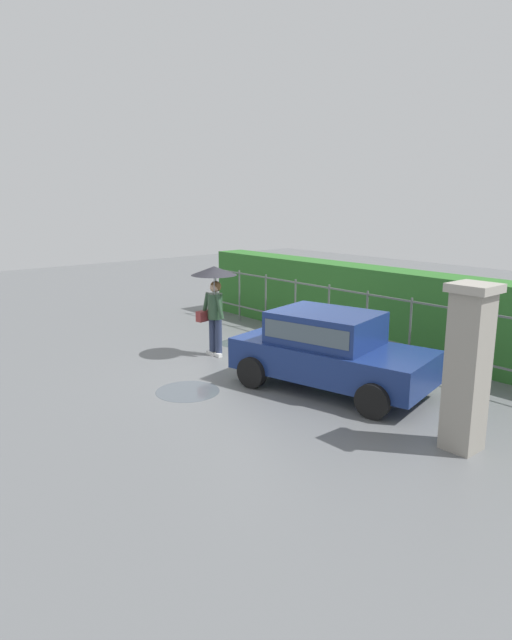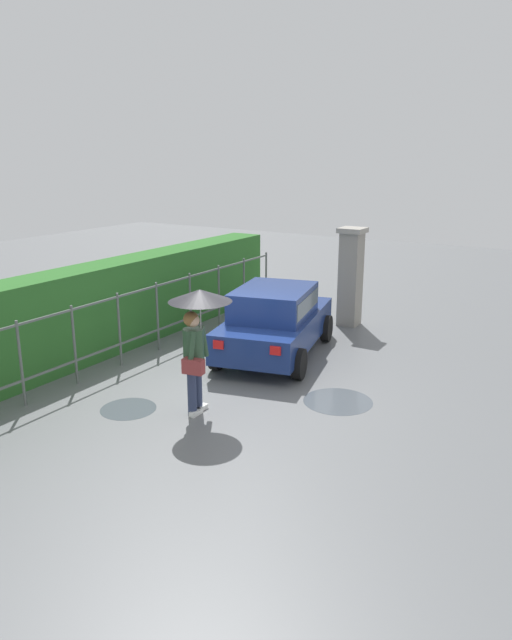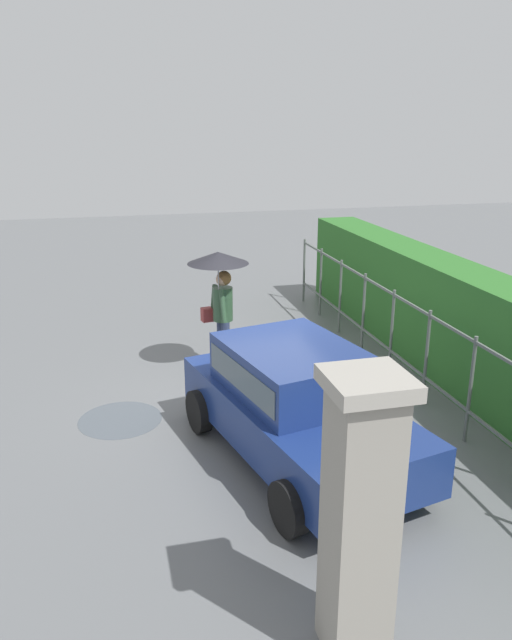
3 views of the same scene
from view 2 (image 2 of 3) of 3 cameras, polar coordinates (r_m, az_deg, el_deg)
The scene contains 8 objects.
ground_plane at distance 11.00m, azimuth -2.50°, elevation -6.43°, with size 40.00×40.00×0.00m, color slate.
car at distance 12.45m, azimuth 1.83°, elevation 0.14°, with size 3.97×2.50×1.48m.
pedestrian at distance 9.50m, azimuth -5.65°, elevation -0.19°, with size 1.02×1.02×2.08m.
gate_pillar at distance 14.80m, azimuth 9.06°, elevation 4.19°, with size 0.60×0.60×2.42m.
fence_section at distance 12.54m, azimuth -11.15°, elevation 0.06°, with size 10.54×0.05×1.50m.
hedge_row at distance 13.15m, azimuth -14.23°, elevation 1.16°, with size 11.49×0.90×1.90m, color #2D6B28.
puddle_near at distance 10.48m, azimuth 7.85°, elevation -7.72°, with size 1.20×1.20×0.00m, color #4C545B.
puddle_far at distance 10.32m, azimuth -12.14°, elevation -8.32°, with size 0.94×0.94×0.00m, color #4C545B.
Camera 2 is at (-8.47, -5.67, 4.13)m, focal length 33.38 mm.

